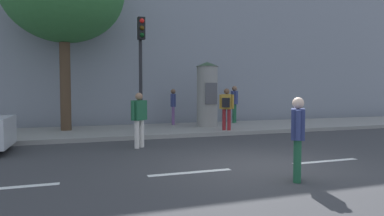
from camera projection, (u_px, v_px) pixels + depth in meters
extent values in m
plane|color=#38383A|center=(263.00, 167.00, 7.65)|extent=(80.00, 80.00, 0.00)
cube|color=gray|center=(174.00, 130.00, 14.25)|extent=(36.00, 4.00, 0.15)
cube|color=silver|center=(4.00, 188.00, 5.95)|extent=(1.80, 0.16, 0.01)
cube|color=silver|center=(191.00, 172.00, 7.09)|extent=(1.80, 0.16, 0.01)
cube|color=silver|center=(326.00, 161.00, 8.22)|extent=(1.80, 0.16, 0.01)
cube|color=gray|center=(148.00, 19.00, 18.68)|extent=(36.00, 5.00, 11.22)
cylinder|color=black|center=(141.00, 88.00, 12.04)|extent=(0.12, 0.12, 3.30)
cube|color=black|center=(141.00, 28.00, 11.76)|extent=(0.24, 0.24, 0.75)
sphere|color=red|center=(142.00, 21.00, 11.63)|extent=(0.16, 0.16, 0.16)
sphere|color=#3C2906|center=(142.00, 28.00, 11.64)|extent=(0.16, 0.16, 0.16)
sphere|color=#07330F|center=(142.00, 35.00, 11.65)|extent=(0.16, 0.16, 0.16)
cylinder|color=gray|center=(207.00, 96.00, 14.79)|extent=(0.90, 0.90, 2.58)
cone|color=#334C33|center=(207.00, 64.00, 14.72)|extent=(0.98, 0.98, 0.20)
cube|color=#4C4C51|center=(211.00, 94.00, 14.35)|extent=(0.54, 0.02, 0.90)
cylinder|color=#4C3826|center=(65.00, 87.00, 13.27)|extent=(0.40, 0.40, 3.39)
cylinder|color=#1E5938|center=(297.00, 161.00, 6.30)|extent=(0.14, 0.14, 0.79)
cylinder|color=#1E5938|center=(297.00, 159.00, 6.51)|extent=(0.14, 0.14, 0.79)
cube|color=navy|center=(298.00, 124.00, 6.37)|extent=(0.45, 0.50, 0.56)
cylinder|color=navy|center=(298.00, 125.00, 6.11)|extent=(0.09, 0.09, 0.53)
cylinder|color=navy|center=(298.00, 123.00, 6.63)|extent=(0.09, 0.09, 0.53)
sphere|color=beige|center=(298.00, 103.00, 6.35)|extent=(0.22, 0.22, 0.22)
cylinder|color=silver|center=(137.00, 134.00, 10.04)|extent=(0.14, 0.14, 0.82)
cylinder|color=silver|center=(142.00, 133.00, 10.24)|extent=(0.14, 0.14, 0.82)
cube|color=#1E5938|center=(139.00, 110.00, 10.11)|extent=(0.51, 0.49, 0.58)
cylinder|color=#1E5938|center=(133.00, 111.00, 9.86)|extent=(0.09, 0.09, 0.55)
cylinder|color=#1E5938|center=(145.00, 110.00, 10.35)|extent=(0.09, 0.09, 0.55)
sphere|color=#8C664C|center=(139.00, 97.00, 10.09)|extent=(0.22, 0.22, 0.22)
cylinder|color=#724C84|center=(173.00, 116.00, 15.45)|extent=(0.14, 0.14, 0.82)
cylinder|color=#724C84|center=(173.00, 115.00, 15.65)|extent=(0.14, 0.14, 0.82)
cube|color=navy|center=(173.00, 100.00, 15.52)|extent=(0.34, 0.45, 0.58)
cylinder|color=navy|center=(173.00, 100.00, 15.27)|extent=(0.09, 0.09, 0.55)
cylinder|color=navy|center=(173.00, 100.00, 15.76)|extent=(0.09, 0.09, 0.55)
sphere|color=brown|center=(173.00, 91.00, 15.50)|extent=(0.22, 0.22, 0.22)
cylinder|color=maroon|center=(229.00, 120.00, 13.33)|extent=(0.14, 0.14, 0.82)
cylinder|color=maroon|center=(224.00, 120.00, 13.38)|extent=(0.14, 0.14, 0.82)
cube|color=#B78C33|center=(227.00, 102.00, 13.32)|extent=(0.46, 0.42, 0.58)
cylinder|color=#B78C33|center=(233.00, 102.00, 13.26)|extent=(0.09, 0.09, 0.55)
cylinder|color=#B78C33|center=(221.00, 102.00, 13.38)|extent=(0.09, 0.09, 0.55)
sphere|color=brown|center=(227.00, 91.00, 13.30)|extent=(0.22, 0.22, 0.22)
cube|color=black|center=(226.00, 103.00, 13.15)|extent=(0.32, 0.29, 0.36)
cylinder|color=#1E5938|center=(235.00, 113.00, 16.55)|extent=(0.14, 0.14, 0.89)
cylinder|color=#1E5938|center=(234.00, 114.00, 16.32)|extent=(0.14, 0.14, 0.89)
cube|color=navy|center=(234.00, 98.00, 16.40)|extent=(0.49, 0.52, 0.63)
cylinder|color=navy|center=(236.00, 97.00, 16.66)|extent=(0.09, 0.09, 0.60)
cylinder|color=navy|center=(233.00, 98.00, 16.13)|extent=(0.09, 0.09, 0.60)
sphere|color=#8C664C|center=(235.00, 88.00, 16.37)|extent=(0.24, 0.24, 0.24)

